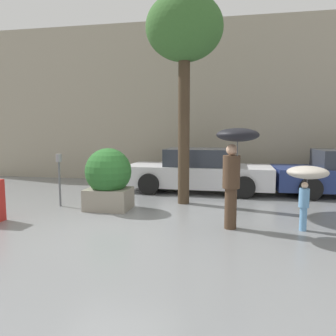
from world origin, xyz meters
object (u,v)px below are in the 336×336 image
object	(u,v)px
parked_car_near	(199,171)
parking_meter	(59,169)
person_adult	(235,157)
person_child	(307,177)
planter_box	(108,178)
street_tree	(184,33)

from	to	relation	value
parked_car_near	parking_meter	xyz separation A→B (m)	(-3.30, -2.86, 0.33)
person_adult	parking_meter	distance (m)	4.55
parking_meter	person_child	bearing A→B (deg)	-9.78
person_adult	parking_meter	world-z (taller)	person_adult
planter_box	person_child	size ratio (longest dim) A/B	1.20
street_tree	person_child	bearing A→B (deg)	-35.83
person_child	parking_meter	world-z (taller)	parking_meter
person_child	street_tree	world-z (taller)	street_tree
planter_box	street_tree	xyz separation A→B (m)	(1.73, 1.00, 3.62)
person_child	parked_car_near	bearing A→B (deg)	72.45
street_tree	parking_meter	bearing A→B (deg)	-163.03
planter_box	street_tree	size ratio (longest dim) A/B	0.28
person_adult	street_tree	bearing A→B (deg)	168.83
planter_box	parking_meter	size ratio (longest dim) A/B	1.12
street_tree	person_adult	bearing A→B (deg)	-59.22
person_child	parked_car_near	world-z (taller)	parked_car_near
street_tree	parking_meter	xyz separation A→B (m)	(-3.07, -0.94, -3.44)
planter_box	person_adult	size ratio (longest dim) A/B	0.76
planter_box	person_adult	world-z (taller)	person_adult
planter_box	parked_car_near	world-z (taller)	planter_box
parking_meter	planter_box	bearing A→B (deg)	-2.60
planter_box	street_tree	world-z (taller)	street_tree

